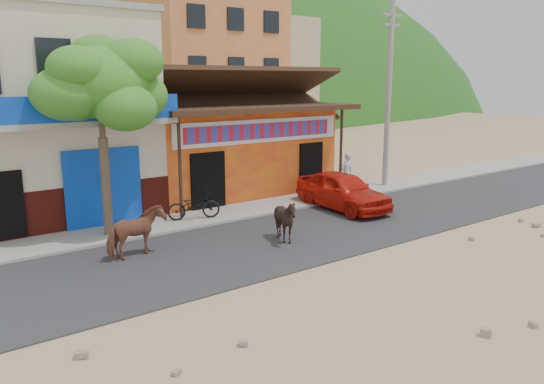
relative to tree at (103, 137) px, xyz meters
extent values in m
plane|color=#9E825B|center=(4.60, -5.80, -3.12)|extent=(120.00, 120.00, 0.00)
cube|color=#28282B|center=(4.60, -3.30, -3.10)|extent=(60.00, 5.00, 0.04)
cube|color=gray|center=(4.60, 0.20, -3.06)|extent=(60.00, 2.00, 0.12)
cube|color=orange|center=(6.60, 4.20, -1.32)|extent=(8.00, 6.00, 3.60)
cube|color=beige|center=(-0.90, 4.20, 0.38)|extent=(7.00, 6.00, 7.00)
cube|color=#CC723F|center=(13.60, 18.20, 2.88)|extent=(9.00, 9.00, 12.00)
cube|color=tan|center=(22.60, 24.20, 1.88)|extent=(8.00, 8.00, 10.00)
cylinder|color=gray|center=(12.80, 0.20, 1.00)|extent=(0.24, 0.24, 8.00)
imported|color=brown|center=(-0.06, -2.31, -2.39)|extent=(1.76, 1.09, 1.38)
imported|color=black|center=(4.06, -3.66, -2.41)|extent=(1.59, 1.54, 1.34)
imported|color=red|center=(8.31, -1.70, -2.37)|extent=(1.91, 4.24, 1.41)
imported|color=black|center=(2.99, 0.05, -2.53)|extent=(1.90, 1.12, 0.95)
imported|color=#B8B8B8|center=(10.31, 0.13, -2.16)|extent=(0.63, 0.42, 1.68)
camera|label=1|loc=(-5.37, -15.64, 1.70)|focal=35.00mm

